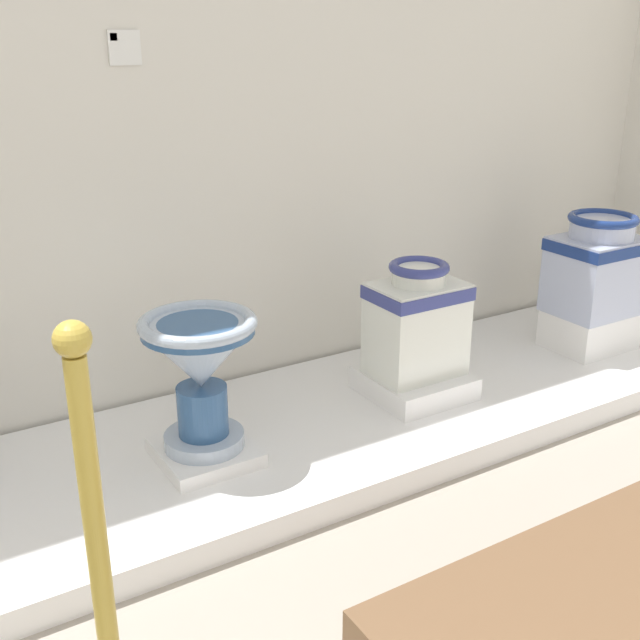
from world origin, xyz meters
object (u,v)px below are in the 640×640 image
object	(u,v)px
plinth_block_squat_floral	(589,329)
decorative_vase_corner	(632,296)
museum_bench	(613,636)
plinth_block_rightmost	(205,452)
info_placard_second	(124,47)
antique_toilet_squat_floral	(598,263)
antique_toilet_rightmost	(200,360)
plinth_block_central_ornate	(414,383)
antique_toilet_central_ornate	(417,319)

from	to	relation	value
plinth_block_squat_floral	decorative_vase_corner	world-z (taller)	decorative_vase_corner
decorative_vase_corner	museum_bench	size ratio (longest dim) A/B	0.36
plinth_block_rightmost	plinth_block_squat_floral	size ratio (longest dim) A/B	0.89
plinth_block_rightmost	plinth_block_squat_floral	xyz separation A→B (m)	(1.88, 0.01, 0.06)
plinth_block_squat_floral	info_placard_second	distance (m)	2.28
plinth_block_rightmost	antique_toilet_squat_floral	world-z (taller)	antique_toilet_squat_floral
antique_toilet_rightmost	plinth_block_central_ornate	xyz separation A→B (m)	(0.90, 0.03, -0.31)
antique_toilet_rightmost	antique_toilet_squat_floral	world-z (taller)	antique_toilet_squat_floral
antique_toilet_rightmost	antique_toilet_squat_floral	distance (m)	1.88
antique_toilet_rightmost	plinth_block_squat_floral	bearing A→B (deg)	0.21
antique_toilet_rightmost	museum_bench	distance (m)	1.40
info_placard_second	museum_bench	size ratio (longest dim) A/B	0.10
plinth_block_central_ornate	info_placard_second	bearing A→B (deg)	150.46
plinth_block_central_ornate	decorative_vase_corner	xyz separation A→B (m)	(1.54, 0.17, 0.04)
plinth_block_squat_floral	antique_toilet_squat_floral	bearing A→B (deg)	-90.00
antique_toilet_rightmost	antique_toilet_squat_floral	size ratio (longest dim) A/B	1.03
museum_bench	antique_toilet_squat_floral	bearing A→B (deg)	41.64
antique_toilet_central_ornate	museum_bench	size ratio (longest dim) A/B	0.38
antique_toilet_rightmost	info_placard_second	bearing A→B (deg)	88.47
decorative_vase_corner	museum_bench	world-z (taller)	decorative_vase_corner
info_placard_second	decorative_vase_corner	world-z (taller)	info_placard_second
plinth_block_squat_floral	info_placard_second	xyz separation A→B (m)	(-1.86, 0.53, 1.21)
decorative_vase_corner	antique_toilet_central_ornate	bearing A→B (deg)	-173.55
plinth_block_rightmost	antique_toilet_rightmost	size ratio (longest dim) A/B	0.71
plinth_block_central_ornate	antique_toilet_squat_floral	bearing A→B (deg)	-1.63
plinth_block_squat_floral	antique_toilet_squat_floral	xyz separation A→B (m)	(0.00, -0.00, 0.31)
antique_toilet_rightmost	antique_toilet_central_ornate	xyz separation A→B (m)	(0.90, 0.03, -0.04)
antique_toilet_central_ornate	plinth_block_squat_floral	distance (m)	1.00
plinth_block_central_ornate	museum_bench	distance (m)	1.46
antique_toilet_rightmost	decorative_vase_corner	world-z (taller)	antique_toilet_rightmost
antique_toilet_rightmost	decorative_vase_corner	distance (m)	2.46
antique_toilet_squat_floral	museum_bench	distance (m)	2.02
antique_toilet_central_ornate	decorative_vase_corner	distance (m)	1.56
plinth_block_squat_floral	museum_bench	xyz separation A→B (m)	(-1.50, -1.33, 0.02)
antique_toilet_central_ornate	antique_toilet_squat_floral	world-z (taller)	antique_toilet_squat_floral
antique_toilet_squat_floral	museum_bench	xyz separation A→B (m)	(-1.50, -1.33, -0.29)
antique_toilet_rightmost	decorative_vase_corner	size ratio (longest dim) A/B	1.08
antique_toilet_rightmost	info_placard_second	xyz separation A→B (m)	(0.01, 0.54, 0.93)
plinth_block_rightmost	decorative_vase_corner	xyz separation A→B (m)	(2.44, 0.21, 0.06)
plinth_block_rightmost	antique_toilet_central_ornate	bearing A→B (deg)	2.18
antique_toilet_rightmost	museum_bench	world-z (taller)	antique_toilet_rightmost
plinth_block_rightmost	decorative_vase_corner	world-z (taller)	decorative_vase_corner
antique_toilet_rightmost	decorative_vase_corner	xyz separation A→B (m)	(2.44, 0.21, -0.27)
info_placard_second	decorative_vase_corner	size ratio (longest dim) A/B	0.27
plinth_block_rightmost	plinth_block_central_ornate	size ratio (longest dim) A/B	0.86
antique_toilet_squat_floral	decorative_vase_corner	distance (m)	0.67
plinth_block_central_ornate	antique_toilet_rightmost	bearing A→B (deg)	-177.82
antique_toilet_squat_floral	info_placard_second	xyz separation A→B (m)	(-1.86, 0.53, 0.90)
antique_toilet_squat_floral	plinth_block_rightmost	bearing A→B (deg)	-179.79
museum_bench	plinth_block_rightmost	bearing A→B (deg)	106.05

